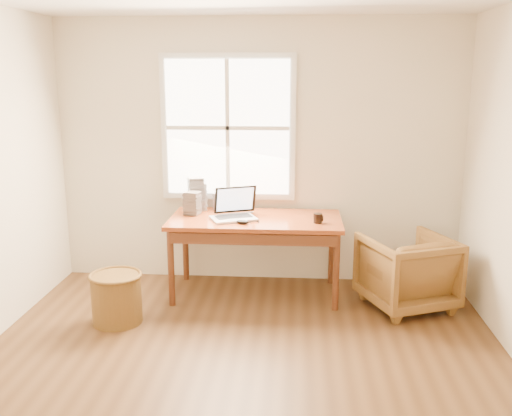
{
  "coord_description": "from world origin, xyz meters",
  "views": [
    {
      "loc": [
        0.38,
        -3.35,
        2.07
      ],
      "look_at": [
        0.02,
        1.65,
        0.88
      ],
      "focal_mm": 40.0,
      "sensor_mm": 36.0,
      "label": 1
    }
  ],
  "objects_px": {
    "wicker_stool": "(117,299)",
    "laptop": "(233,204)",
    "desk": "(255,220)",
    "armchair": "(407,272)",
    "coffee_mug": "(318,218)",
    "cd_stack_a": "(199,196)"
  },
  "relations": [
    {
      "from": "laptop",
      "to": "coffee_mug",
      "type": "bearing_deg",
      "value": -27.43
    },
    {
      "from": "desk",
      "to": "cd_stack_a",
      "type": "height_order",
      "value": "cd_stack_a"
    },
    {
      "from": "cd_stack_a",
      "to": "laptop",
      "type": "bearing_deg",
      "value": -44.15
    },
    {
      "from": "wicker_stool",
      "to": "laptop",
      "type": "bearing_deg",
      "value": 35.21
    },
    {
      "from": "desk",
      "to": "wicker_stool",
      "type": "relative_size",
      "value": 3.82
    },
    {
      "from": "wicker_stool",
      "to": "cd_stack_a",
      "type": "relative_size",
      "value": 1.54
    },
    {
      "from": "desk",
      "to": "cd_stack_a",
      "type": "xyz_separation_m",
      "value": [
        -0.58,
        0.29,
        0.16
      ]
    },
    {
      "from": "desk",
      "to": "cd_stack_a",
      "type": "relative_size",
      "value": 5.87
    },
    {
      "from": "desk",
      "to": "laptop",
      "type": "height_order",
      "value": "laptop"
    },
    {
      "from": "desk",
      "to": "coffee_mug",
      "type": "relative_size",
      "value": 18.3
    },
    {
      "from": "desk",
      "to": "armchair",
      "type": "bearing_deg",
      "value": -9.1
    },
    {
      "from": "laptop",
      "to": "coffee_mug",
      "type": "relative_size",
      "value": 4.66
    },
    {
      "from": "wicker_stool",
      "to": "coffee_mug",
      "type": "relative_size",
      "value": 4.79
    },
    {
      "from": "armchair",
      "to": "coffee_mug",
      "type": "relative_size",
      "value": 8.41
    },
    {
      "from": "armchair",
      "to": "wicker_stool",
      "type": "relative_size",
      "value": 1.75
    },
    {
      "from": "desk",
      "to": "armchair",
      "type": "xyz_separation_m",
      "value": [
        1.38,
        -0.22,
        -0.4
      ]
    },
    {
      "from": "desk",
      "to": "cd_stack_a",
      "type": "distance_m",
      "value": 0.66
    },
    {
      "from": "desk",
      "to": "armchair",
      "type": "height_order",
      "value": "desk"
    },
    {
      "from": "armchair",
      "to": "laptop",
      "type": "height_order",
      "value": "laptop"
    },
    {
      "from": "coffee_mug",
      "to": "laptop",
      "type": "bearing_deg",
      "value": -160.77
    },
    {
      "from": "desk",
      "to": "laptop",
      "type": "relative_size",
      "value": 3.92
    },
    {
      "from": "coffee_mug",
      "to": "cd_stack_a",
      "type": "relative_size",
      "value": 0.32
    }
  ]
}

